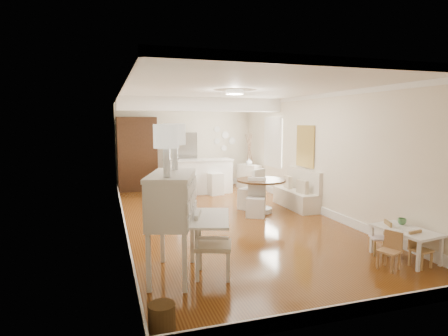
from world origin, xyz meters
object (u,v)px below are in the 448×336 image
fridge (197,160)px  kids_chair_b (380,237)px  dining_table (261,196)px  secretary_bureau (172,225)px  bar_stool_right (215,177)px  kids_chair_c (421,249)px  gustavian_armchair (213,244)px  kids_table (405,244)px  sideboard (249,176)px  breakfast_counter (198,176)px  slip_chair_far (251,189)px  wicker_basket (162,317)px  kids_chair_a (389,251)px  slip_chair_near (256,198)px  bar_stool_left (187,179)px  pantry_cabinet (137,154)px

fridge → kids_chair_b: bearing=-79.0°
dining_table → fridge: bearing=99.8°
secretary_bureau → kids_chair_b: secretary_bureau is taller
bar_stool_right → kids_chair_c: bearing=-90.8°
gustavian_armchair → kids_table: bearing=-75.9°
gustavian_armchair → kids_chair_c: 3.10m
secretary_bureau → sideboard: (3.58, 6.18, -0.34)m
gustavian_armchair → breakfast_counter: 6.15m
slip_chair_far → wicker_basket: bearing=24.0°
gustavian_armchair → breakfast_counter: size_ratio=0.45×
kids_chair_a → slip_chair_near: slip_chair_near is taller
secretary_bureau → bar_stool_left: (1.39, 5.52, -0.23)m
dining_table → slip_chair_near: bearing=-128.4°
kids_chair_b → bar_stool_right: size_ratio=0.55×
pantry_cabinet → slip_chair_near: bearing=-61.4°
kids_chair_a → slip_chair_near: (-0.67, 3.46, 0.16)m
pantry_cabinet → bar_stool_left: bearing=-47.4°
breakfast_counter → slip_chair_far: bearing=-72.5°
wicker_basket → slip_chair_near: 4.92m
kids_chair_b → breakfast_counter: 6.22m
fridge → bar_stool_right: bearing=-81.2°
secretary_bureau → breakfast_counter: (1.80, 5.85, -0.22)m
slip_chair_near → sideboard: bearing=99.0°
pantry_cabinet → kids_chair_a: bearing=-68.8°
gustavian_armchair → wicker_basket: gustavian_armchair is taller
secretary_bureau → dining_table: bearing=67.1°
kids_chair_c → kids_chair_b: bearing=100.2°
kids_chair_c → bar_stool_left: bearing=101.5°
gustavian_armchair → sideboard: 7.04m
secretary_bureau → slip_chair_near: (2.39, 2.73, -0.29)m
dining_table → slip_chair_far: (-0.11, 0.38, 0.11)m
secretary_bureau → wicker_basket: bearing=-86.5°
kids_chair_a → dining_table: size_ratio=0.48×
breakfast_counter → bar_stool_right: breakfast_counter is taller
wicker_basket → bar_stool_left: bar_stool_left is taller
kids_chair_b → sideboard: sideboard is taller
dining_table → slip_chair_near: (-0.27, -0.34, 0.04)m
kids_chair_a → kids_chair_c: 0.52m
kids_chair_c → slip_chair_far: (-1.03, 4.25, 0.24)m
kids_table → bar_stool_left: bar_stool_left is taller
secretary_bureau → wicker_basket: size_ratio=5.15×
sideboard → kids_chair_a: bearing=-117.8°
gustavian_armchair → kids_chair_b: 2.83m
gustavian_armchair → bar_stool_right: bearing=3.2°
kids_chair_b → secretary_bureau: bearing=-72.0°
kids_chair_c → bar_stool_right: bearing=94.7°
secretary_bureau → dining_table: secretary_bureau is taller
sideboard → kids_chair_b: bearing=-115.4°
gustavian_armchair → kids_chair_b: (2.83, 0.01, -0.18)m
wicker_basket → pantry_cabinet: (0.45, 8.28, 1.01)m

